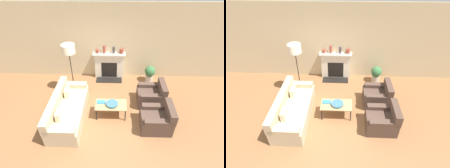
# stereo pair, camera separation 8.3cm
# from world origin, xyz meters

# --- Properties ---
(ground_plane) EXTENTS (18.00, 18.00, 0.00)m
(ground_plane) POSITION_xyz_m (0.00, 0.00, 0.00)
(ground_plane) COLOR brown
(wall_back) EXTENTS (18.00, 0.06, 2.90)m
(wall_back) POSITION_xyz_m (0.00, 2.66, 1.45)
(wall_back) COLOR #C6B289
(wall_back) RESTS_ON ground_plane
(fireplace) EXTENTS (1.26, 0.59, 1.07)m
(fireplace) POSITION_xyz_m (0.23, 2.51, 0.52)
(fireplace) COLOR beige
(fireplace) RESTS_ON ground_plane
(couch) EXTENTS (0.91, 2.18, 0.81)m
(couch) POSITION_xyz_m (-0.95, 0.20, 0.31)
(couch) COLOR tan
(couch) RESTS_ON ground_plane
(armchair_near) EXTENTS (0.87, 0.79, 0.80)m
(armchair_near) POSITION_xyz_m (1.73, -0.10, 0.30)
(armchair_near) COLOR #4C382D
(armchair_near) RESTS_ON ground_plane
(armchair_far) EXTENTS (0.87, 0.79, 0.80)m
(armchair_far) POSITION_xyz_m (1.73, 0.95, 0.30)
(armchair_far) COLOR #4C382D
(armchair_far) RESTS_ON ground_plane
(coffee_table) EXTENTS (0.95, 0.51, 0.45)m
(coffee_table) POSITION_xyz_m (0.37, 0.32, 0.42)
(coffee_table) COLOR tan
(coffee_table) RESTS_ON ground_plane
(bowl) EXTENTS (0.37, 0.37, 0.07)m
(bowl) POSITION_xyz_m (0.40, 0.31, 0.50)
(bowl) COLOR #38667A
(bowl) RESTS_ON coffee_table
(book) EXTENTS (0.26, 0.17, 0.02)m
(book) POSITION_xyz_m (0.07, 0.41, 0.47)
(book) COLOR teal
(book) RESTS_ON coffee_table
(floor_lamp) EXTENTS (0.43, 0.43, 1.85)m
(floor_lamp) POSITION_xyz_m (-1.03, 1.52, 1.57)
(floor_lamp) COLOR black
(floor_lamp) RESTS_ON ground_plane
(mantel_vase_left) EXTENTS (0.12, 0.12, 0.15)m
(mantel_vase_left) POSITION_xyz_m (-0.22, 2.53, 1.15)
(mantel_vase_left) COLOR brown
(mantel_vase_left) RESTS_ON fireplace
(mantel_vase_center_left) EXTENTS (0.09, 0.09, 0.31)m
(mantel_vase_center_left) POSITION_xyz_m (0.05, 2.53, 1.23)
(mantel_vase_center_left) COLOR brown
(mantel_vase_center_left) RESTS_ON fireplace
(mantel_vase_center_right) EXTENTS (0.09, 0.09, 0.26)m
(mantel_vase_center_right) POSITION_xyz_m (0.40, 2.53, 1.20)
(mantel_vase_center_right) COLOR #3D383D
(mantel_vase_center_right) RESTS_ON fireplace
(mantel_vase_right) EXTENTS (0.14, 0.14, 0.20)m
(mantel_vase_right) POSITION_xyz_m (0.70, 2.53, 1.17)
(mantel_vase_right) COLOR brown
(mantel_vase_right) RESTS_ON fireplace
(potted_plant) EXTENTS (0.41, 0.41, 0.67)m
(potted_plant) POSITION_xyz_m (1.84, 2.24, 0.38)
(potted_plant) COLOR #B2A899
(potted_plant) RESTS_ON ground_plane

